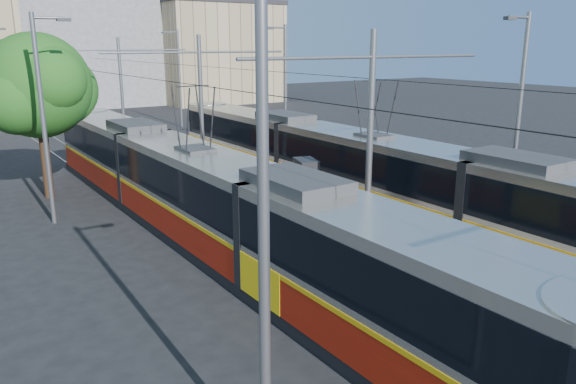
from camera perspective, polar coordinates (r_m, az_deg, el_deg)
platform at (r=25.59m, az=-5.60°, el=-0.49°), size 4.00×50.00×0.30m
tactile_strip_left at (r=24.92m, az=-8.54°, el=-0.64°), size 0.70×50.00×0.01m
tactile_strip_right at (r=26.24m, az=-2.82°, el=0.30°), size 0.70×50.00×0.01m
rails at (r=25.63m, az=-5.59°, el=-0.79°), size 8.71×70.00×0.03m
tram_left at (r=20.13m, az=-9.21°, el=-0.26°), size 2.43×30.61×5.50m
tram_right at (r=23.00m, az=8.60°, el=2.04°), size 2.43×32.11×5.50m
catenary at (r=22.34m, az=-2.36°, el=8.76°), size 9.20×70.00×7.00m
street_lamps at (r=28.41m, az=-9.70°, el=9.17°), size 15.18×38.22×8.00m
shelter at (r=20.44m, az=1.82°, el=-0.02°), size 1.02×1.32×2.57m
tree at (r=27.70m, az=-23.54°, el=9.74°), size 5.10×4.71×7.41m
building_centre at (r=71.02m, az=-20.24°, el=15.21°), size 18.36×14.28×16.86m
building_right at (r=70.31m, az=-7.36°, el=13.92°), size 14.28×10.20×11.82m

